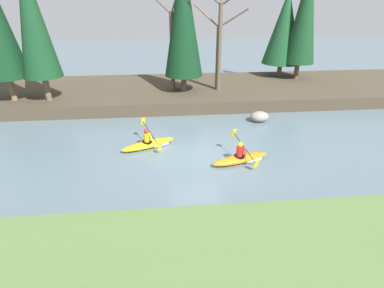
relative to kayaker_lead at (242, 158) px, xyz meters
The scene contains 13 objects.
ground_plane 2.11m from the kayaker_lead, 156.27° to the left, with size 90.00×90.00×0.00m, color slate.
riverbank_near 6.80m from the kayaker_lead, 106.39° to the right, with size 44.00×5.35×0.71m.
riverbank_far 10.34m from the kayaker_lead, 100.71° to the left, with size 44.00×8.12×0.80m.
conifer_tree_mid_left 14.09m from the kayaker_lead, 144.40° to the left, with size 2.24×2.24×8.25m.
conifer_tree_centre 10.56m from the kayaker_lead, 102.44° to the left, with size 2.52×2.52×8.52m.
conifer_tree_mid_right 14.78m from the kayaker_lead, 63.81° to the left, with size 3.07×3.07×6.52m.
conifer_tree_right 14.71m from the kayaker_lead, 58.12° to the left, with size 2.34×2.34×8.48m.
bare_tree_upstream 10.42m from the kayaker_lead, 105.84° to the left, with size 3.69×3.65×6.71m.
bare_tree_mid_upstream 9.81m from the kayaker_lead, 87.37° to the left, with size 3.12×3.08×5.62m.
bare_tree_mid_downstream 9.89m from the kayaker_lead, 87.01° to the left, with size 4.06×4.01×7.40m.
kayaker_lead is the anchor object (origin of this frame).
kayaker_middle 4.52m from the kayaker_lead, 155.38° to the left, with size 2.70×1.95×1.20m.
boulder_midstream 5.19m from the kayaker_lead, 64.88° to the left, with size 1.10×0.86×0.62m.
Camera 1 is at (-1.44, -12.24, 6.55)m, focal length 28.00 mm.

